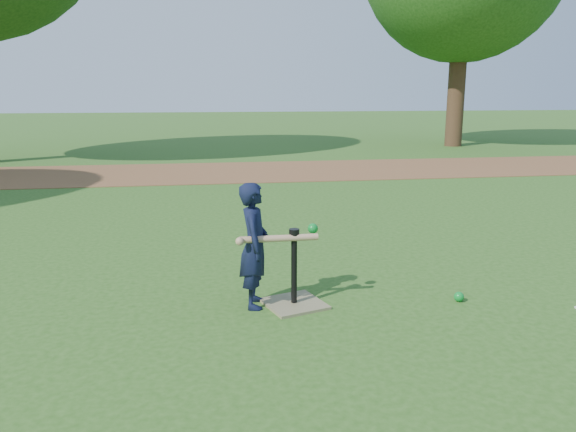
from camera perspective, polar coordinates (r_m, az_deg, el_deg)
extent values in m
plane|color=#285116|center=(4.43, 5.71, -9.23)|extent=(80.00, 80.00, 0.00)
cube|color=brown|center=(11.64, -3.66, 4.54)|extent=(24.00, 3.00, 0.01)
imported|color=black|center=(4.30, -3.42, -3.00)|extent=(0.28, 0.38, 0.97)
sphere|color=#0B8028|center=(4.71, 16.97, -7.85)|extent=(0.08, 0.08, 0.08)
cube|color=olive|center=(4.45, 0.61, -8.89)|extent=(0.54, 0.54, 0.02)
cylinder|color=black|center=(4.36, 0.62, -5.36)|extent=(0.05, 0.05, 0.55)
cylinder|color=black|center=(4.28, 0.63, -1.72)|extent=(0.08, 0.08, 0.06)
cylinder|color=tan|center=(4.25, -0.92, -2.29)|extent=(0.60, 0.06, 0.05)
sphere|color=tan|center=(4.18, -4.92, -2.59)|extent=(0.06, 0.06, 0.06)
sphere|color=#0B8028|center=(4.36, 2.54, -1.27)|extent=(0.08, 0.08, 0.08)
cylinder|color=#382316|center=(17.67, 16.74, 12.36)|extent=(0.50, 0.50, 3.42)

